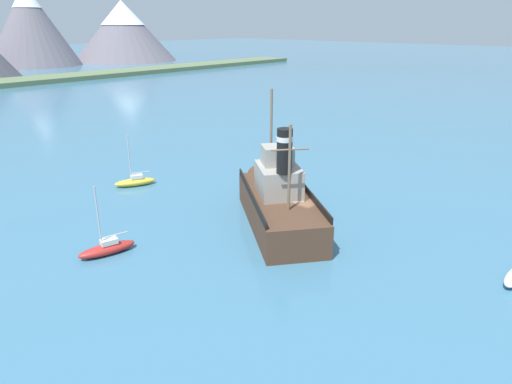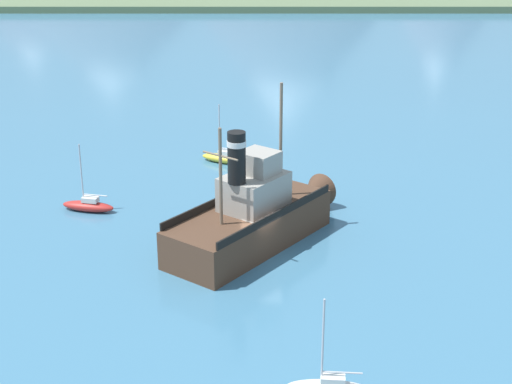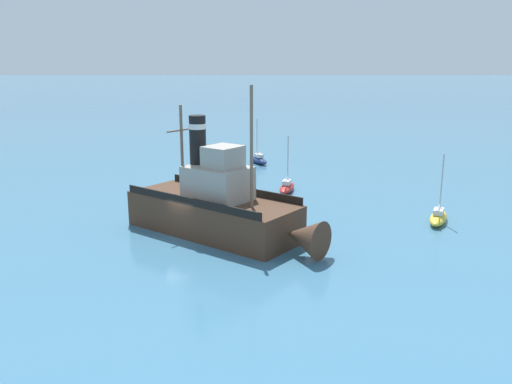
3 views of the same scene
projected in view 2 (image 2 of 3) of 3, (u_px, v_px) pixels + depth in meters
name	position (u px, v px, depth m)	size (l,w,h in m)	color
ground_plane	(265.00, 257.00, 48.20)	(600.00, 600.00, 0.00)	teal
shoreline_strip	(262.00, 5.00, 144.52)	(240.00, 12.00, 1.20)	#5B704C
old_tugboat	(259.00, 216.00, 49.61)	(11.45, 13.48, 9.90)	#4C3323
sailboat_red	(92.00, 205.00, 54.93)	(3.95, 1.94, 4.90)	#B22823
sailboat_yellow	(227.00, 158.00, 64.47)	(3.91, 2.58, 4.90)	gold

